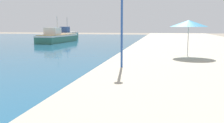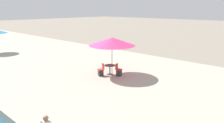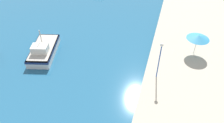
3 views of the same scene
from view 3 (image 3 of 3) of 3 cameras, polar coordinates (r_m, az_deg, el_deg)
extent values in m
cube|color=#B2A893|center=(42.33, 24.03, 12.04)|extent=(16.00, 90.00, 0.54)
cube|color=silver|center=(29.83, -17.32, 2.73)|extent=(4.24, 6.68, 1.03)
cube|color=navy|center=(29.61, -17.47, 3.33)|extent=(4.31, 6.76, 0.25)
cube|color=#ADA89E|center=(29.51, -17.53, 3.61)|extent=(3.90, 6.15, 0.10)
cube|color=silver|center=(28.40, -18.31, 3.15)|extent=(2.23, 1.80, 0.93)
cylinder|color=#B7B2A8|center=(28.81, -18.03, 5.67)|extent=(0.12, 0.12, 2.48)
cylinder|color=#B7B7B7|center=(29.39, 21.03, 3.94)|extent=(0.06, 0.06, 2.34)
cone|color=teal|center=(28.73, 21.61, 5.97)|extent=(2.76, 2.76, 0.48)
cylinder|color=#28519E|center=(23.91, 12.13, -0.20)|extent=(0.12, 0.12, 4.20)
sphere|color=white|center=(22.55, 12.91, 4.25)|extent=(0.36, 0.36, 0.36)
camera|label=1|loc=(15.85, 14.34, -32.59)|focal=40.00mm
camera|label=2|loc=(13.30, -34.98, -45.46)|focal=35.00mm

